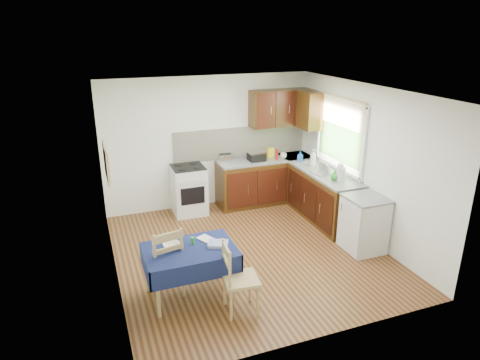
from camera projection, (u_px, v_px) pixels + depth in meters
name	position (u px, v px, depth m)	size (l,w,h in m)	color
floor	(249.00, 252.00, 6.70)	(4.20, 4.20, 0.00)	#462112
ceiling	(250.00, 91.00, 5.86)	(4.00, 4.20, 0.02)	white
wall_back	(209.00, 142.00, 8.13)	(4.00, 0.02, 2.50)	white
wall_front	(325.00, 239.00, 4.43)	(4.00, 0.02, 2.50)	white
wall_left	(109.00, 194.00, 5.62)	(0.02, 4.20, 2.50)	white
wall_right	(364.00, 162.00, 6.94)	(0.02, 4.20, 2.50)	white
base_cabinets	(291.00, 188.00, 8.11)	(1.90, 2.30, 0.86)	#351D09
worktop_back	(265.00, 160.00, 8.34)	(1.90, 0.60, 0.04)	slate
worktop_right	(325.00, 174.00, 7.54)	(0.60, 1.70, 0.04)	slate
worktop_corner	(295.00, 156.00, 8.55)	(0.60, 0.60, 0.04)	slate
splashback	(241.00, 142.00, 8.35)	(2.70, 0.02, 0.60)	white
upper_cabinets	(289.00, 109.00, 8.16)	(1.20, 0.85, 0.70)	#351D09
stove	(189.00, 190.00, 7.97)	(0.60, 0.61, 0.92)	silver
window	(340.00, 129.00, 7.41)	(0.04, 1.48, 1.26)	#2C5021
fridge	(364.00, 224.00, 6.63)	(0.58, 0.60, 0.89)	silver
corkboard	(106.00, 162.00, 5.78)	(0.04, 0.62, 0.47)	tan
dining_table	(190.00, 256.00, 5.41)	(1.15, 0.78, 0.69)	#0E0E38
chair_far	(165.00, 261.00, 5.43)	(0.52, 0.52, 0.99)	tan
chair_near	(237.00, 276.00, 5.15)	(0.45, 0.45, 0.93)	tan
toaster	(225.00, 159.00, 8.01)	(0.26, 0.16, 0.20)	silver
sandwich_press	(257.00, 156.00, 8.19)	(0.31, 0.27, 0.18)	black
sauce_bottle	(277.00, 155.00, 8.23)	(0.05, 0.05, 0.20)	red
yellow_packet	(270.00, 152.00, 8.42)	(0.13, 0.09, 0.18)	yellow
dish_rack	(324.00, 171.00, 7.52)	(0.41, 0.31, 0.19)	gray
kettle	(340.00, 172.00, 7.14)	(0.18, 0.18, 0.30)	silver
cup	(283.00, 156.00, 8.35)	(0.13, 0.13, 0.10)	white
soap_bottle_a	(313.00, 158.00, 7.85)	(0.12, 0.12, 0.31)	silver
soap_bottle_b	(300.00, 156.00, 8.12)	(0.09, 0.09, 0.20)	blue
soap_bottle_c	(334.00, 175.00, 7.13)	(0.13, 0.13, 0.17)	green
plate_bowl	(172.00, 245.00, 5.40)	(0.22, 0.22, 0.05)	beige
book	(201.00, 241.00, 5.56)	(0.16, 0.21, 0.02)	white
spice_jar	(193.00, 241.00, 5.48)	(0.05, 0.05, 0.10)	green
tea_towel	(218.00, 244.00, 5.44)	(0.25, 0.20, 0.05)	navy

